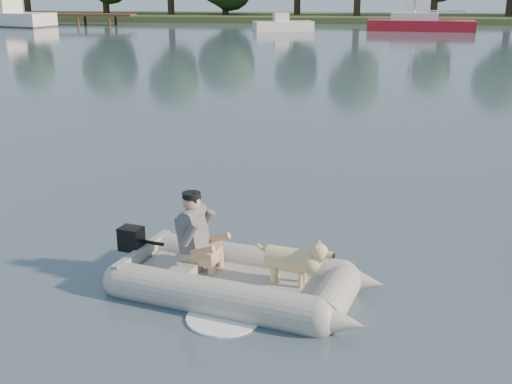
# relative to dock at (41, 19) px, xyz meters

# --- Properties ---
(water) EXTENTS (160.00, 160.00, 0.00)m
(water) POSITION_rel_dock_xyz_m (26.00, -52.00, -0.52)
(water) COLOR slate
(water) RESTS_ON ground
(shore_bank) EXTENTS (160.00, 12.00, 0.70)m
(shore_bank) POSITION_rel_dock_xyz_m (26.00, 10.00, -0.27)
(shore_bank) COLOR #47512D
(shore_bank) RESTS_ON water
(dock) EXTENTS (18.00, 2.00, 1.04)m
(dock) POSITION_rel_dock_xyz_m (0.00, 0.00, 0.00)
(dock) COLOR #4C331E
(dock) RESTS_ON water
(dinghy) EXTENTS (5.49, 4.62, 1.38)m
(dinghy) POSITION_rel_dock_xyz_m (26.45, -51.97, 0.07)
(dinghy) COLOR gray
(dinghy) RESTS_ON water
(man) EXTENTS (0.85, 0.78, 1.07)m
(man) POSITION_rel_dock_xyz_m (25.79, -51.75, 0.25)
(man) COLOR #58595D
(man) RESTS_ON dinghy
(dog) EXTENTS (0.98, 0.55, 0.62)m
(dog) POSITION_rel_dock_xyz_m (27.09, -52.09, -0.01)
(dog) COLOR #D2B579
(dog) RESTS_ON dinghy
(outboard_motor) EXTENTS (0.47, 0.38, 0.78)m
(outboard_motor) POSITION_rel_dock_xyz_m (24.85, -51.55, -0.21)
(outboard_motor) COLOR black
(outboard_motor) RESTS_ON dinghy
(cabin_cruiser) EXTENTS (9.94, 6.06, 2.90)m
(cabin_cruiser) POSITION_rel_dock_xyz_m (-2.07, -2.41, 0.71)
(cabin_cruiser) COLOR white
(cabin_cruiser) RESTS_ON water
(motorboat) EXTENTS (5.37, 3.39, 2.12)m
(motorboat) POSITION_rel_dock_xyz_m (23.32, -5.09, 0.45)
(motorboat) COLOR white
(motorboat) RESTS_ON water
(sailboat) EXTENTS (8.83, 3.41, 11.86)m
(sailboat) POSITION_rel_dock_xyz_m (34.49, -3.69, 0.00)
(sailboat) COLOR #A4121F
(sailboat) RESTS_ON water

